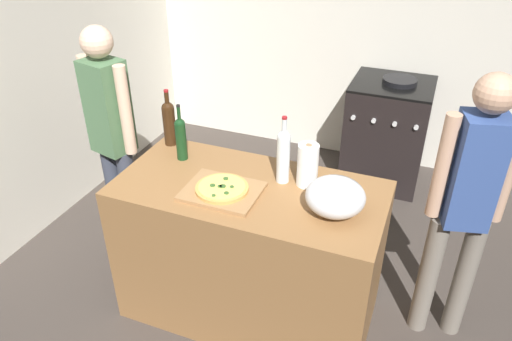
# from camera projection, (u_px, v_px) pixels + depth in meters

# --- Properties ---
(ground_plane) EXTENTS (4.38, 3.50, 0.02)m
(ground_plane) POSITION_uv_depth(u_px,v_px,m) (300.00, 239.00, 3.73)
(ground_plane) COLOR #3F3833
(kitchen_wall_rear) EXTENTS (4.38, 0.10, 2.60)m
(kitchen_wall_rear) POSITION_uv_depth(u_px,v_px,m) (358.00, 18.00, 4.24)
(kitchen_wall_rear) COLOR silver
(kitchen_wall_rear) RESTS_ON ground_plane
(kitchen_wall_left) EXTENTS (0.10, 3.50, 2.60)m
(kitchen_wall_left) POSITION_uv_depth(u_px,v_px,m) (60.00, 41.00, 3.66)
(kitchen_wall_left) COLOR silver
(kitchen_wall_left) RESTS_ON ground_plane
(counter) EXTENTS (1.47, 0.72, 0.92)m
(counter) POSITION_uv_depth(u_px,v_px,m) (250.00, 252.00, 2.88)
(counter) COLOR olive
(counter) RESTS_ON ground_plane
(cutting_board) EXTENTS (0.40, 0.32, 0.02)m
(cutting_board) POSITION_uv_depth(u_px,v_px,m) (222.00, 191.00, 2.59)
(cutting_board) COLOR #9E7247
(cutting_board) RESTS_ON counter
(pizza) EXTENTS (0.28, 0.28, 0.03)m
(pizza) POSITION_uv_depth(u_px,v_px,m) (222.00, 188.00, 2.58)
(pizza) COLOR tan
(pizza) RESTS_ON cutting_board
(mixing_bowl) EXTENTS (0.30, 0.30, 0.18)m
(mixing_bowl) POSITION_uv_depth(u_px,v_px,m) (335.00, 197.00, 2.40)
(mixing_bowl) COLOR #B2B2B7
(mixing_bowl) RESTS_ON counter
(paper_towel_roll) EXTENTS (0.11, 0.11, 0.24)m
(paper_towel_roll) POSITION_uv_depth(u_px,v_px,m) (308.00, 165.00, 2.61)
(paper_towel_roll) COLOR white
(paper_towel_roll) RESTS_ON counter
(wine_bottle_clear) EXTENTS (0.06, 0.06, 0.35)m
(wine_bottle_clear) POSITION_uv_depth(u_px,v_px,m) (181.00, 137.00, 2.84)
(wine_bottle_clear) COLOR #143819
(wine_bottle_clear) RESTS_ON counter
(wine_bottle_green) EXTENTS (0.07, 0.07, 0.39)m
(wine_bottle_green) POSITION_uv_depth(u_px,v_px,m) (283.00, 154.00, 2.61)
(wine_bottle_green) COLOR silver
(wine_bottle_green) RESTS_ON counter
(wine_bottle_amber) EXTENTS (0.08, 0.08, 0.36)m
(wine_bottle_amber) POSITION_uv_depth(u_px,v_px,m) (169.00, 121.00, 2.99)
(wine_bottle_amber) COLOR #331E0F
(wine_bottle_amber) RESTS_ON counter
(stove) EXTENTS (0.65, 0.64, 0.95)m
(stove) POSITION_uv_depth(u_px,v_px,m) (386.00, 132.00, 4.23)
(stove) COLOR black
(stove) RESTS_ON ground_plane
(person_in_stripes) EXTENTS (0.40, 0.25, 1.62)m
(person_in_stripes) POSITION_uv_depth(u_px,v_px,m) (112.00, 131.00, 3.17)
(person_in_stripes) COLOR #383D4C
(person_in_stripes) RESTS_ON ground_plane
(person_in_red) EXTENTS (0.38, 0.25, 1.62)m
(person_in_red) POSITION_uv_depth(u_px,v_px,m) (466.00, 201.00, 2.51)
(person_in_red) COLOR slate
(person_in_red) RESTS_ON ground_plane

